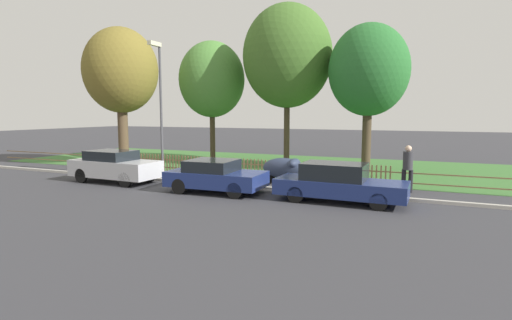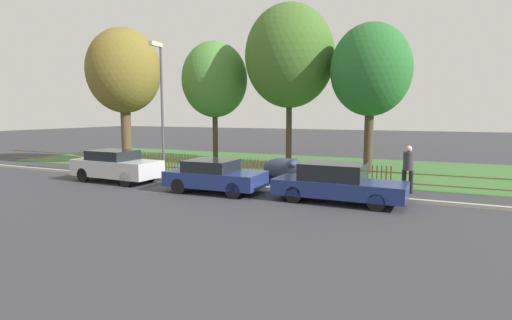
{
  "view_description": "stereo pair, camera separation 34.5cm",
  "coord_description": "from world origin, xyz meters",
  "views": [
    {
      "loc": [
        8.7,
        -14.79,
        3.11
      ],
      "look_at": [
        1.96,
        0.85,
        1.1
      ],
      "focal_mm": 28.0,
      "sensor_mm": 36.0,
      "label": 1
    },
    {
      "loc": [
        9.01,
        -14.65,
        3.11
      ],
      "look_at": [
        1.96,
        0.85,
        1.1
      ],
      "focal_mm": 28.0,
      "sensor_mm": 36.0,
      "label": 2
    }
  ],
  "objects": [
    {
      "name": "tree_mid_park",
      "position": [
        1.15,
        7.24,
        6.31
      ],
      "size": [
        5.08,
        5.08,
        9.25
      ],
      "color": "#473828",
      "rests_on": "ground"
    },
    {
      "name": "ground_plane",
      "position": [
        0.0,
        0.0,
        0.0
      ],
      "size": [
        120.0,
        120.0,
        0.0
      ],
      "primitive_type": "plane",
      "color": "#38383D"
    },
    {
      "name": "parked_car_black_saloon",
      "position": [
        1.1,
        -1.19,
        0.66
      ],
      "size": [
        3.84,
        1.98,
        1.28
      ],
      "rotation": [
        0.0,
        0.0,
        0.03
      ],
      "color": "navy",
      "rests_on": "ground"
    },
    {
      "name": "tree_nearest_kerb",
      "position": [
        -7.74,
        3.64,
        5.5
      ],
      "size": [
        4.24,
        4.24,
        7.99
      ],
      "color": "brown",
      "rests_on": "ground"
    },
    {
      "name": "kerb_stone",
      "position": [
        0.0,
        0.1,
        0.06
      ],
      "size": [
        32.67,
        0.2,
        0.12
      ],
      "primitive_type": "cube",
      "color": "#B2ADA3",
      "rests_on": "ground"
    },
    {
      "name": "tree_behind_motorcycle",
      "position": [
        -3.79,
        7.26,
        5.16
      ],
      "size": [
        4.08,
        4.08,
        7.53
      ],
      "color": "#473828",
      "rests_on": "ground"
    },
    {
      "name": "parked_car_silver_hatchback",
      "position": [
        -4.17,
        -1.0,
        0.74
      ],
      "size": [
        4.2,
        1.82,
        1.44
      ],
      "rotation": [
        0.0,
        0.0,
        -0.04
      ],
      "color": "#BCBCC1",
      "rests_on": "ground"
    },
    {
      "name": "covered_motorcycle",
      "position": [
        3.05,
        1.56,
        0.71
      ],
      "size": [
        2.14,
        0.91,
        1.16
      ],
      "rotation": [
        0.0,
        0.0,
        -0.03
      ],
      "color": "black",
      "rests_on": "ground"
    },
    {
      "name": "park_fence",
      "position": [
        0.0,
        2.44,
        0.47
      ],
      "size": [
        32.67,
        0.05,
        0.94
      ],
      "color": "olive",
      "rests_on": "ground"
    },
    {
      "name": "parked_car_navy_estate",
      "position": [
        5.91,
        -1.01,
        0.68
      ],
      "size": [
        4.53,
        1.73,
        1.37
      ],
      "rotation": [
        0.0,
        0.0,
        -0.02
      ],
      "color": "navy",
      "rests_on": "ground"
    },
    {
      "name": "street_lamp",
      "position": [
        -2.68,
        0.43,
        3.89
      ],
      "size": [
        0.2,
        0.79,
        6.27
      ],
      "color": "#47474C",
      "rests_on": "ground"
    },
    {
      "name": "grass_strip",
      "position": [
        0.0,
        7.76,
        0.01
      ],
      "size": [
        32.67,
        10.66,
        0.01
      ],
      "primitive_type": "cube",
      "color": "#3D7033",
      "rests_on": "ground"
    },
    {
      "name": "tree_far_left",
      "position": [
        5.77,
        6.59,
        5.26
      ],
      "size": [
        4.09,
        4.09,
        7.65
      ],
      "color": "#473828",
      "rests_on": "ground"
    },
    {
      "name": "pedestrian_near_fence",
      "position": [
        8.04,
        1.75,
        1.05
      ],
      "size": [
        0.43,
        0.42,
        1.86
      ],
      "rotation": [
        0.0,
        0.0,
        6.14
      ],
      "color": "black",
      "rests_on": "ground"
    }
  ]
}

